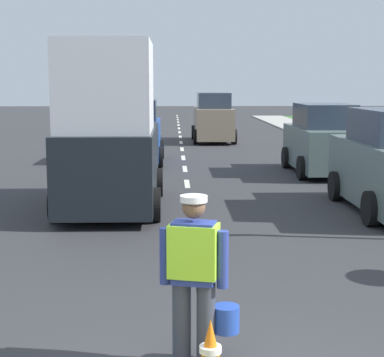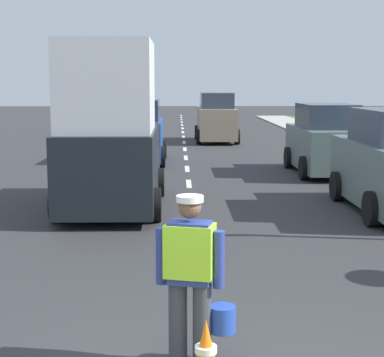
% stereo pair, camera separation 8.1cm
% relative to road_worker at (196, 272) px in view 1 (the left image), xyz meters
% --- Properties ---
extents(ground_plane, '(96.00, 96.00, 0.00)m').
position_rel_road_worker_xyz_m(ground_plane, '(0.16, 20.43, -0.93)').
color(ground_plane, '#333335').
extents(lane_center_line, '(0.14, 46.40, 0.01)m').
position_rel_road_worker_xyz_m(lane_center_line, '(0.16, 24.63, -0.93)').
color(lane_center_line, silver).
rests_on(lane_center_line, ground).
extents(road_worker, '(0.77, 0.39, 1.67)m').
position_rel_road_worker_xyz_m(road_worker, '(0.00, 0.00, 0.00)').
color(road_worker, '#383D4C').
rests_on(road_worker, ground).
extents(traffic_cone_near, '(0.36, 0.36, 0.65)m').
position_rel_road_worker_xyz_m(traffic_cone_near, '(0.11, -0.50, -0.61)').
color(traffic_cone_near, black).
rests_on(traffic_cone_near, ground).
extents(delivery_truck, '(2.16, 4.60, 3.54)m').
position_rel_road_worker_xyz_m(delivery_truck, '(-1.54, 7.67, 0.68)').
color(delivery_truck, black).
rests_on(delivery_truck, ground).
extents(car_parked_far, '(1.94, 4.06, 2.09)m').
position_rel_road_worker_xyz_m(car_parked_far, '(4.28, 13.02, 0.04)').
color(car_parked_far, slate).
rests_on(car_parked_far, ground).
extents(car_outgoing_far, '(1.91, 4.12, 2.25)m').
position_rel_road_worker_xyz_m(car_outgoing_far, '(1.65, 23.48, 0.12)').
color(car_outgoing_far, gray).
rests_on(car_outgoing_far, ground).
extents(car_oncoming_second, '(1.92, 3.85, 2.14)m').
position_rel_road_worker_xyz_m(car_oncoming_second, '(-1.50, 15.80, 0.06)').
color(car_oncoming_second, '#1E4799').
rests_on(car_oncoming_second, ground).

